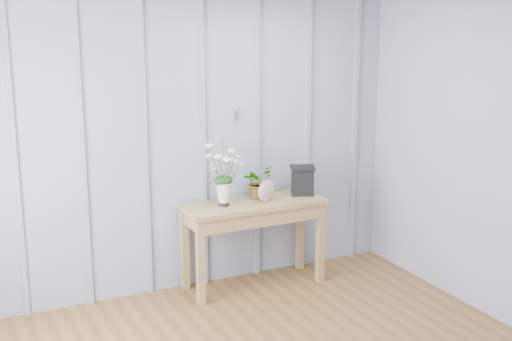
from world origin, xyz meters
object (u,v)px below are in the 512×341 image
sideboard (253,215)px  daisy_vase (223,165)px  felt_disc_vessel (266,191)px  carved_box (302,180)px

sideboard → daisy_vase: daisy_vase is taller
sideboard → felt_disc_vessel: size_ratio=6.48×
daisy_vase → felt_disc_vessel: bearing=-6.9°
felt_disc_vessel → carved_box: 0.38m
sideboard → felt_disc_vessel: 0.23m
carved_box → sideboard: bearing=-178.8°
sideboard → felt_disc_vessel: (0.10, -0.04, 0.21)m
sideboard → daisy_vase: bearing=179.4°
sideboard → carved_box: bearing=1.2°
felt_disc_vessel → carved_box: (0.37, 0.05, 0.04)m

